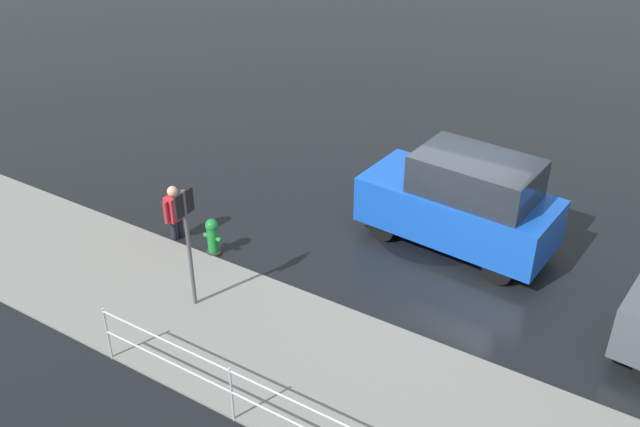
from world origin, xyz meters
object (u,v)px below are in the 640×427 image
object	(u,v)px
pedestrian	(175,209)
sign_post	(187,232)
fire_hydrant	(213,237)
moving_hatchback	(462,202)

from	to	relation	value
pedestrian	sign_post	world-z (taller)	sign_post
fire_hydrant	moving_hatchback	bearing A→B (deg)	-144.49
moving_hatchback	fire_hydrant	distance (m)	5.06
moving_hatchback	pedestrian	xyz separation A→B (m)	(5.11, 2.85, -0.34)
pedestrian	sign_post	xyz separation A→B (m)	(-1.80, 1.55, 0.90)
pedestrian	sign_post	size ratio (longest dim) A/B	0.51
fire_hydrant	sign_post	world-z (taller)	sign_post
fire_hydrant	sign_post	size ratio (longest dim) A/B	0.33
fire_hydrant	pedestrian	bearing A→B (deg)	-3.59
fire_hydrant	sign_post	distance (m)	2.05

